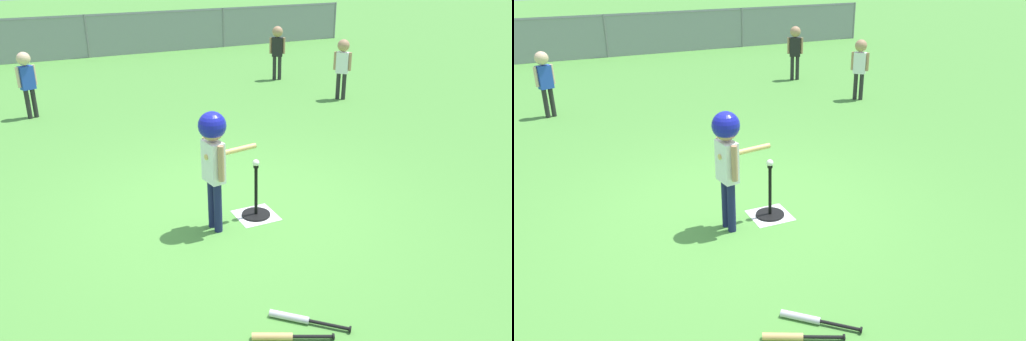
{
  "view_description": "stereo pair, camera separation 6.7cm",
  "coord_description": "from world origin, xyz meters",
  "views": [
    {
      "loc": [
        -1.99,
        -4.9,
        2.75
      ],
      "look_at": [
        0.21,
        -0.26,
        0.55
      ],
      "focal_mm": 36.31,
      "sensor_mm": 36.0,
      "label": 1
    },
    {
      "loc": [
        -1.93,
        -4.93,
        2.75
      ],
      "look_at": [
        0.21,
        -0.26,
        0.55
      ],
      "focal_mm": 36.31,
      "sensor_mm": 36.0,
      "label": 2
    }
  ],
  "objects": [
    {
      "name": "batting_tee",
      "position": [
        0.21,
        -0.26,
        0.09
      ],
      "size": [
        0.32,
        0.32,
        0.6
      ],
      "color": "black",
      "rests_on": "ground_plane"
    },
    {
      "name": "batter_child",
      "position": [
        -0.3,
        -0.34,
        0.92
      ],
      "size": [
        0.65,
        0.37,
        1.3
      ],
      "color": "#191E4C",
      "rests_on": "ground_plane"
    },
    {
      "name": "spare_bat_silver",
      "position": [
        -0.26,
        -2.03,
        0.03
      ],
      "size": [
        0.52,
        0.49,
        0.06
      ],
      "color": "silver",
      "rests_on": "ground_plane"
    },
    {
      "name": "home_plate",
      "position": [
        0.21,
        -0.26,
        0.0
      ],
      "size": [
        0.44,
        0.44,
        0.01
      ],
      "primitive_type": "cube",
      "color": "white",
      "rests_on": "ground_plane"
    },
    {
      "name": "ground_plane",
      "position": [
        0.0,
        0.0,
        0.0
      ],
      "size": [
        60.0,
        60.0,
        0.0
      ],
      "primitive_type": "plane",
      "color": "#51933D"
    },
    {
      "name": "outfield_fence",
      "position": [
        0.0,
        10.02,
        0.62
      ],
      "size": [
        16.06,
        0.06,
        1.15
      ],
      "color": "slate",
      "rests_on": "ground_plane"
    },
    {
      "name": "fielder_deep_right",
      "position": [
        3.83,
        3.45,
        0.75
      ],
      "size": [
        0.27,
        0.26,
        1.17
      ],
      "color": "#262626",
      "rests_on": "ground_plane"
    },
    {
      "name": "fielder_near_right",
      "position": [
        -1.78,
        4.74,
        0.74
      ],
      "size": [
        0.32,
        0.23,
        1.16
      ],
      "color": "#262626",
      "rests_on": "ground_plane"
    },
    {
      "name": "baseball_on_tee",
      "position": [
        0.21,
        -0.26,
        0.64
      ],
      "size": [
        0.07,
        0.07,
        0.07
      ],
      "primitive_type": "sphere",
      "color": "white",
      "rests_on": "batting_tee"
    },
    {
      "name": "spare_bat_wood",
      "position": [
        -0.48,
        -2.16,
        0.03
      ],
      "size": [
        0.59,
        0.32,
        0.06
      ],
      "color": "#DBB266",
      "rests_on": "ground_plane"
    },
    {
      "name": "fielder_deep_left",
      "position": [
        3.47,
        5.49,
        0.77
      ],
      "size": [
        0.32,
        0.24,
        1.19
      ],
      "color": "#262626",
      "rests_on": "ground_plane"
    }
  ]
}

